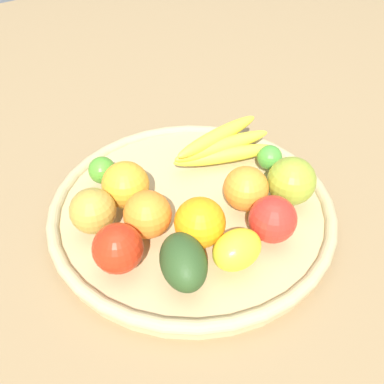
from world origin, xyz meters
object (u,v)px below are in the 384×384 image
(lime_1, at_px, (270,157))
(lemon_0, at_px, (237,250))
(avocado, at_px, (183,262))
(banana_bunch, at_px, (222,146))
(lime_0, at_px, (102,170))
(apple_1, at_px, (118,248))
(orange_2, at_px, (148,214))
(orange_3, at_px, (200,223))
(orange_1, at_px, (246,188))
(orange_0, at_px, (126,185))
(apple_0, at_px, (291,181))
(apple_3, at_px, (93,211))
(apple_2, at_px, (273,219))

(lime_1, relative_size, lemon_0, 0.58)
(avocado, relative_size, banana_bunch, 0.47)
(lime_0, relative_size, apple_1, 0.66)
(avocado, distance_m, orange_2, 0.10)
(orange_3, height_order, lime_0, orange_3)
(lime_0, distance_m, orange_1, 0.24)
(avocado, xyz_separation_m, lime_0, (-0.01, -0.24, -0.01))
(orange_0, xyz_separation_m, lime_1, (-0.24, 0.06, -0.02))
(banana_bunch, bearing_deg, orange_0, 1.76)
(orange_0, bearing_deg, orange_3, 108.58)
(orange_3, height_order, lime_1, orange_3)
(orange_2, height_order, orange_1, same)
(orange_1, bearing_deg, apple_1, -2.08)
(lime_0, bearing_deg, apple_0, 135.55)
(orange_3, distance_m, apple_1, 0.12)
(lime_1, bearing_deg, banana_bunch, -55.14)
(lemon_0, bearing_deg, apple_3, -54.07)
(orange_2, bearing_deg, apple_2, 141.30)
(orange_0, bearing_deg, lemon_0, 107.27)
(apple_3, distance_m, lime_1, 0.31)
(apple_2, relative_size, orange_3, 0.94)
(orange_3, xyz_separation_m, orange_0, (0.04, -0.13, 0.00))
(apple_0, bearing_deg, orange_2, -17.74)
(orange_0, xyz_separation_m, orange_1, (-0.14, 0.11, -0.00))
(lime_1, bearing_deg, apple_0, 68.31)
(lime_1, height_order, lemon_0, lemon_0)
(orange_0, height_order, lime_1, orange_0)
(lime_0, height_order, lemon_0, lemon_0)
(apple_3, relative_size, orange_3, 0.93)
(banana_bunch, distance_m, lime_0, 0.21)
(apple_2, bearing_deg, lime_0, -61.40)
(apple_3, bearing_deg, orange_2, 138.30)
(banana_bunch, distance_m, orange_0, 0.19)
(apple_3, bearing_deg, orange_1, 156.34)
(avocado, height_order, lemon_0, avocado)
(avocado, bearing_deg, orange_1, -159.62)
(banana_bunch, xyz_separation_m, lime_1, (-0.05, 0.07, -0.00))
(apple_3, xyz_separation_m, lime_0, (-0.06, -0.09, -0.01))
(orange_0, bearing_deg, lime_1, 165.24)
(orange_3, relative_size, orange_2, 1.04)
(apple_2, distance_m, apple_1, 0.22)
(apple_0, relative_size, lime_0, 1.68)
(avocado, relative_size, orange_3, 1.23)
(apple_0, bearing_deg, avocado, 7.15)
(avocado, bearing_deg, apple_3, -70.31)
(banana_bunch, distance_m, apple_0, 0.15)
(apple_3, xyz_separation_m, lime_1, (-0.30, 0.04, -0.01))
(orange_1, bearing_deg, apple_2, 80.11)
(orange_1, bearing_deg, avocado, 20.38)
(apple_2, height_order, lime_0, apple_2)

